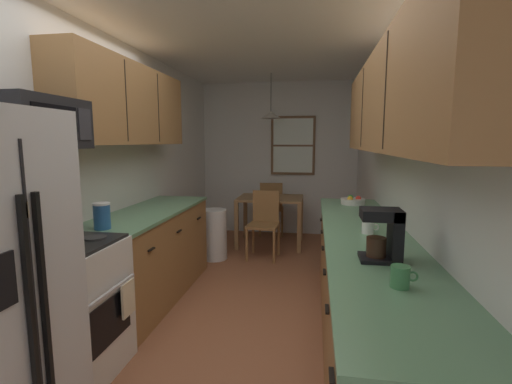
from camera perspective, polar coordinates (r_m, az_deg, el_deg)
ground_plane at (r=3.92m, az=-0.49°, el=-15.67°), size 12.00×12.00×0.00m
wall_left at (r=4.06m, az=-19.69°, el=3.31°), size 0.10×9.00×2.55m
wall_right at (r=3.63m, az=21.03°, el=2.76°), size 0.10×9.00×2.55m
wall_back at (r=6.23m, az=3.64°, el=5.21°), size 4.40×0.10×2.55m
ceiling_slab at (r=3.73m, az=-0.54°, el=23.80°), size 4.40×9.00×0.08m
stove_range at (r=2.81m, az=-27.70°, el=-16.00°), size 0.66×0.66×1.10m
microwave_over_range at (r=2.66m, az=-31.38°, el=9.23°), size 0.39×0.63×0.32m
counter_left at (r=3.83m, az=-16.28°, el=-9.37°), size 0.64×1.86×0.90m
upper_cabinets_left at (r=3.70m, az=-19.53°, el=12.76°), size 0.33×1.94×0.73m
counter_right at (r=2.91m, az=16.82°, el=-15.00°), size 0.64×3.35×0.90m
upper_cabinets_right at (r=2.68m, az=21.23°, el=13.22°), size 0.33×3.03×0.68m
dining_table at (r=5.49m, az=2.27°, el=-2.04°), size 0.96×0.74×0.74m
dining_chair_near at (r=4.95m, az=1.31°, el=-4.54°), size 0.43×0.43×0.90m
dining_chair_far at (r=6.08m, az=2.43°, el=-2.21°), size 0.43×0.43×0.90m
pendant_light at (r=5.42m, az=2.35°, el=12.03°), size 0.30×0.30×0.64m
back_window at (r=6.13m, az=5.83°, el=7.27°), size 0.73×0.05×0.97m
trash_bin at (r=4.92m, az=-6.53°, el=-6.63°), size 0.33×0.33×0.67m
storage_canister at (r=3.03m, az=-23.06°, el=-3.48°), size 0.13×0.13×0.20m
dish_towel at (r=2.74m, az=-19.45°, el=-15.48°), size 0.02×0.16×0.24m
coffee_maker at (r=2.17m, az=19.74°, el=-6.23°), size 0.22×0.18×0.30m
mug_by_coffeemaker at (r=1.84m, az=21.76°, el=-12.26°), size 0.12×0.09×0.10m
mug_spare at (r=2.79m, az=17.20°, el=-5.35°), size 0.12×0.09×0.09m
fruit_bowl at (r=4.04m, az=14.96°, el=-1.35°), size 0.25×0.25×0.09m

